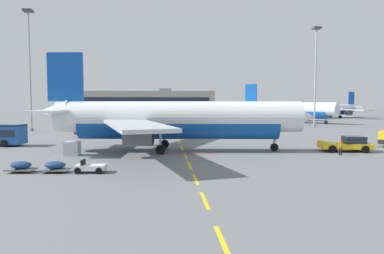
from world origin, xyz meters
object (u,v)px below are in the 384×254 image
object	(u,v)px
airliner_mid_left	(333,109)
airliner_far_center	(287,110)
uld_cargo_container	(72,148)
apron_light_mast_near	(29,56)
apron_light_mast_far	(316,65)
airliner_foreground	(174,119)
pushback_tug	(347,144)
baggage_train	(56,167)
ground_crew_worker	(340,146)
catering_truck	(95,127)

from	to	relation	value
airliner_mid_left	airliner_far_center	xyz separation A→B (m)	(-27.19, -26.39, 0.57)
uld_cargo_container	apron_light_mast_near	size ratio (longest dim) A/B	0.07
uld_cargo_container	apron_light_mast_far	xyz separation A→B (m)	(46.68, 41.39, 14.00)
airliner_foreground	apron_light_mast_far	world-z (taller)	apron_light_mast_far
airliner_foreground	pushback_tug	xyz separation A→B (m)	(21.32, -2.10, -3.05)
airliner_foreground	uld_cargo_container	size ratio (longest dim) A/B	20.85
airliner_foreground	airliner_mid_left	distance (m)	105.33
airliner_mid_left	baggage_train	bearing A→B (deg)	-126.80
airliner_far_center	baggage_train	xyz separation A→B (m)	(-45.87, -71.28, -3.24)
airliner_foreground	uld_cargo_container	bearing A→B (deg)	-167.50
ground_crew_worker	uld_cargo_container	bearing A→B (deg)	175.31
catering_truck	apron_light_mast_far	world-z (taller)	apron_light_mast_far
pushback_tug	ground_crew_worker	bearing A→B (deg)	-128.08
airliner_foreground	ground_crew_worker	world-z (taller)	airliner_foreground
airliner_mid_left	catering_truck	bearing A→B (deg)	-139.78
airliner_mid_left	airliner_foreground	bearing A→B (deg)	-126.26
baggage_train	apron_light_mast_near	bearing A→B (deg)	111.34
apron_light_mast_near	catering_truck	bearing A→B (deg)	-37.73
pushback_tug	apron_light_mast_near	xyz separation A→B (m)	(-49.76, 34.63, 14.53)
baggage_train	ground_crew_worker	size ratio (longest dim) A/B	4.91
pushback_tug	ground_crew_worker	size ratio (longest dim) A/B	3.59
pushback_tug	airliner_mid_left	size ratio (longest dim) A/B	0.24
baggage_train	apron_light_mast_near	size ratio (longest dim) A/B	0.35
airliner_mid_left	uld_cargo_container	bearing A→B (deg)	-130.23
uld_cargo_container	apron_light_mast_far	bearing A→B (deg)	41.56
baggage_train	apron_light_mast_far	xyz separation A→B (m)	(45.68, 51.52, 14.27)
ground_crew_worker	apron_light_mast_near	distance (m)	62.22
pushback_tug	catering_truck	size ratio (longest dim) A/B	0.90
ground_crew_worker	apron_light_mast_near	size ratio (longest dim) A/B	0.07
baggage_train	uld_cargo_container	bearing A→B (deg)	95.64
ground_crew_worker	airliner_mid_left	bearing A→B (deg)	64.29
airliner_mid_left	apron_light_mast_near	xyz separation A→B (m)	(-90.75, -52.40, 12.24)
airliner_foreground	apron_light_mast_far	bearing A→B (deg)	48.00
airliner_far_center	uld_cargo_container	distance (m)	77.10
catering_truck	ground_crew_worker	world-z (taller)	catering_truck
baggage_train	uld_cargo_container	distance (m)	10.19
apron_light_mast_near	airliner_foreground	bearing A→B (deg)	-48.83
airliner_mid_left	apron_light_mast_far	size ratio (longest dim) A/B	1.13
airliner_mid_left	apron_light_mast_far	xyz separation A→B (m)	(-27.38, -46.15, 11.60)
airliner_mid_left	apron_light_mast_near	size ratio (longest dim) A/B	1.08
airliner_foreground	airliner_far_center	distance (m)	68.26
airliner_far_center	ground_crew_worker	xyz separation A→B (m)	(-16.17, -63.66, -2.74)
airliner_foreground	apron_light_mast_far	xyz separation A→B (m)	(34.92, 38.78, 10.85)
airliner_foreground	apron_light_mast_far	size ratio (longest dim) A/B	1.47
airliner_mid_left	catering_truck	xyz separation A→B (m)	(-75.71, -64.03, -1.55)
airliner_mid_left	baggage_train	world-z (taller)	airliner_mid_left
airliner_foreground	airliner_mid_left	bearing A→B (deg)	53.74
baggage_train	catering_truck	bearing A→B (deg)	94.51
airliner_foreground	apron_light_mast_near	size ratio (longest dim) A/B	1.40
apron_light_mast_near	apron_light_mast_far	size ratio (longest dim) A/B	1.05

